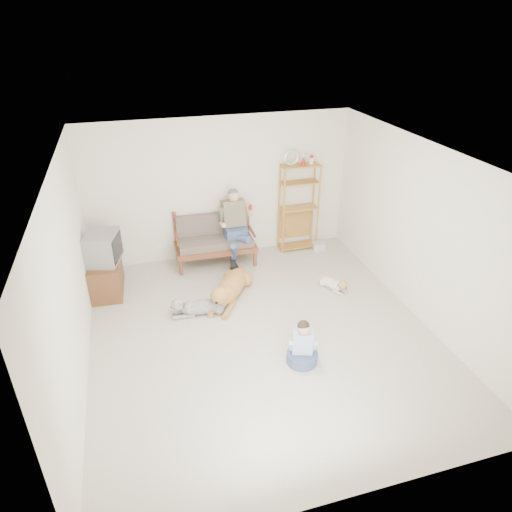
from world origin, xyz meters
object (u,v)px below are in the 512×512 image
object	(u,v)px
loveseat	(214,239)
etagere	(299,207)
tv_stand	(106,277)
golden_retriever	(229,288)

from	to	relation	value
loveseat	etagere	world-z (taller)	etagere
etagere	tv_stand	distance (m)	3.84
etagere	tv_stand	bearing A→B (deg)	-169.90
tv_stand	golden_retriever	distance (m)	2.13
etagere	tv_stand	size ratio (longest dim) A/B	2.20
tv_stand	golden_retriever	world-z (taller)	tv_stand
tv_stand	etagere	bearing A→B (deg)	13.78
loveseat	golden_retriever	size ratio (longest dim) A/B	1.06
etagere	golden_retriever	size ratio (longest dim) A/B	1.43
golden_retriever	etagere	bearing A→B (deg)	71.74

